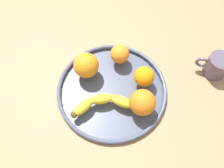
# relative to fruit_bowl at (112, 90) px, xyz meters

# --- Properties ---
(ground_plane) EXTENTS (1.27, 1.27, 0.04)m
(ground_plane) POSITION_rel_fruit_bowl_xyz_m (0.00, 0.00, -0.03)
(ground_plane) COLOR #9C7A56
(fruit_bowl) EXTENTS (0.34, 0.34, 0.02)m
(fruit_bowl) POSITION_rel_fruit_bowl_xyz_m (0.00, 0.00, 0.00)
(fruit_bowl) COLOR #474F68
(fruit_bowl) RESTS_ON ground_plane
(banana) EXTENTS (0.18, 0.11, 0.03)m
(banana) POSITION_rel_fruit_bowl_xyz_m (0.02, 0.06, 0.02)
(banana) COLOR yellow
(banana) RESTS_ON fruit_bowl
(orange_back_right) EXTENTS (0.06, 0.06, 0.06)m
(orange_back_right) POSITION_rel_fruit_bowl_xyz_m (-0.09, -0.05, 0.04)
(orange_back_right) COLOR orange
(orange_back_right) RESTS_ON fruit_bowl
(orange_center) EXTENTS (0.08, 0.08, 0.08)m
(orange_center) POSITION_rel_fruit_bowl_xyz_m (0.09, -0.04, 0.05)
(orange_center) COLOR orange
(orange_center) RESTS_ON fruit_bowl
(orange_front_left) EXTENTS (0.06, 0.06, 0.06)m
(orange_front_left) POSITION_rel_fruit_bowl_xyz_m (-0.00, -0.11, 0.04)
(orange_front_left) COLOR orange
(orange_front_left) RESTS_ON fruit_bowl
(orange_front_right) EXTENTS (0.08, 0.08, 0.08)m
(orange_front_right) POSITION_rel_fruit_bowl_xyz_m (-0.10, 0.04, 0.05)
(orange_front_right) COLOR orange
(orange_front_right) RESTS_ON fruit_bowl
(ambient_mug) EXTENTS (0.11, 0.07, 0.08)m
(ambient_mug) POSITION_rel_fruit_bowl_xyz_m (-0.31, -0.14, 0.03)
(ambient_mug) COLOR #564E61
(ambient_mug) RESTS_ON ground_plane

